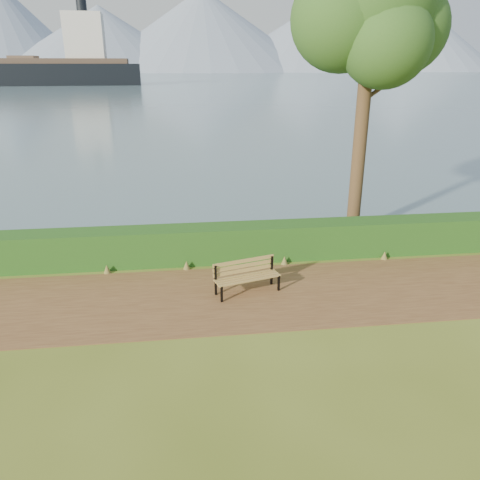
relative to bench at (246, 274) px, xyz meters
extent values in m
plane|color=#525E1A|center=(-0.32, -0.54, -0.46)|extent=(140.00, 140.00, 0.00)
cube|color=brown|center=(-0.32, -0.24, -0.46)|extent=(40.00, 3.40, 0.01)
cube|color=#153F12|center=(-0.32, 2.06, 0.04)|extent=(32.00, 0.85, 1.00)
cube|color=#466170|center=(-0.32, 259.46, -0.46)|extent=(700.00, 510.00, 0.00)
cone|color=slate|center=(-60.32, 394.46, 23.54)|extent=(160.00, 160.00, 48.00)
cone|color=slate|center=(19.68, 404.46, 30.54)|extent=(190.00, 190.00, 62.00)
cone|color=slate|center=(109.68, 399.46, 24.54)|extent=(170.00, 170.00, 50.00)
cone|color=slate|center=(199.68, 409.46, 28.54)|extent=(150.00, 150.00, 58.00)
cone|color=slate|center=(-10.32, 429.46, 17.04)|extent=(120.00, 120.00, 35.00)
cone|color=slate|center=(149.68, 424.46, 19.54)|extent=(130.00, 130.00, 40.00)
cube|color=black|center=(-0.64, -0.47, -0.26)|extent=(0.06, 0.06, 0.40)
cube|color=black|center=(-0.75, -0.10, -0.08)|extent=(0.06, 0.06, 0.76)
cube|color=black|center=(-0.69, -0.29, -0.09)|extent=(0.17, 0.46, 0.04)
cube|color=black|center=(0.79, -0.06, -0.26)|extent=(0.06, 0.06, 0.40)
cube|color=black|center=(0.69, 0.31, -0.08)|extent=(0.06, 0.06, 0.76)
cube|color=black|center=(0.74, 0.13, -0.09)|extent=(0.17, 0.46, 0.04)
cube|color=olive|center=(0.07, -0.24, -0.06)|extent=(1.56, 0.52, 0.03)
cube|color=olive|center=(0.04, -0.13, -0.06)|extent=(1.56, 0.52, 0.03)
cube|color=olive|center=(0.01, -0.03, -0.06)|extent=(1.56, 0.52, 0.03)
cube|color=olive|center=(-0.02, 0.08, -0.06)|extent=(1.56, 0.52, 0.03)
cube|color=olive|center=(-0.04, 0.13, 0.04)|extent=(1.55, 0.48, 0.09)
cube|color=olive|center=(-0.04, 0.13, 0.17)|extent=(1.55, 0.48, 0.09)
cube|color=olive|center=(-0.04, 0.13, 0.29)|extent=(1.55, 0.48, 0.09)
cylinder|color=#382617|center=(4.01, 3.70, 3.25)|extent=(0.41, 0.41, 7.42)
sphere|color=#234B19|center=(4.01, 3.70, 6.34)|extent=(3.50, 3.50, 3.50)
sphere|color=#234B19|center=(4.98, 3.84, 5.72)|extent=(2.68, 2.68, 2.68)
sphere|color=#234B19|center=(3.16, 3.65, 5.93)|extent=(2.88, 2.88, 2.88)
sphere|color=#234B19|center=(4.18, 2.94, 5.31)|extent=(2.47, 2.47, 2.47)
cylinder|color=#382617|center=(4.47, 3.70, 4.07)|extent=(1.08, 0.12, 0.81)
cylinder|color=#382617|center=(3.60, 3.81, 4.59)|extent=(0.84, 0.39, 0.74)
cube|color=silver|center=(-25.63, 128.66, 11.51)|extent=(10.33, 9.56, 11.97)
cylinder|color=black|center=(-25.63, 128.66, 18.58)|extent=(2.61, 2.61, 3.81)
cube|color=brown|center=(-41.70, 127.66, 6.51)|extent=(6.96, 7.57, 0.87)
camera|label=1|loc=(-1.41, -10.16, 4.74)|focal=35.00mm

